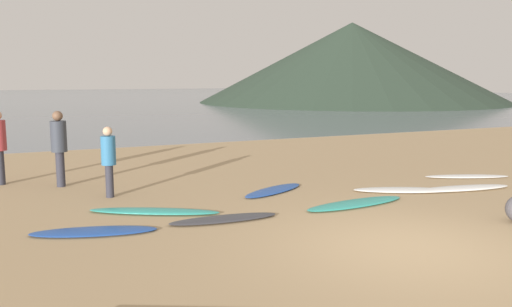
% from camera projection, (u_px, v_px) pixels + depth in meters
% --- Properties ---
extents(ground_plane, '(120.00, 120.00, 0.20)m').
position_uv_depth(ground_plane, '(203.00, 161.00, 16.99)').
color(ground_plane, tan).
rests_on(ground_plane, ground).
extents(ocean_water, '(140.00, 100.00, 0.01)m').
position_uv_depth(ocean_water, '(67.00, 98.00, 65.36)').
color(ocean_water, slate).
rests_on(ocean_water, ground).
extents(headland_hill, '(32.08, 32.08, 8.28)m').
position_uv_depth(headland_hill, '(351.00, 63.00, 54.99)').
color(headland_hill, '#28382B').
rests_on(headland_hill, ground).
extents(surfboard_0, '(2.17, 1.11, 0.07)m').
position_uv_depth(surfboard_0, '(94.00, 231.00, 8.72)').
color(surfboard_0, '#1E479E').
rests_on(surfboard_0, ground).
extents(surfboard_1, '(2.46, 1.63, 0.08)m').
position_uv_depth(surfboard_1, '(154.00, 211.00, 10.02)').
color(surfboard_1, teal).
rests_on(surfboard_1, ground).
extents(surfboard_2, '(2.06, 0.61, 0.08)m').
position_uv_depth(surfboard_2, '(224.00, 219.00, 9.48)').
color(surfboard_2, '#333338').
rests_on(surfboard_2, ground).
extents(surfboard_3, '(1.98, 1.38, 0.07)m').
position_uv_depth(surfboard_3, '(274.00, 190.00, 11.90)').
color(surfboard_3, '#1E479E').
rests_on(surfboard_3, ground).
extents(surfboard_4, '(2.46, 0.83, 0.08)m').
position_uv_depth(surfboard_4, '(356.00, 203.00, 10.65)').
color(surfboard_4, teal).
rests_on(surfboard_4, ground).
extents(surfboard_5, '(2.26, 1.46, 0.08)m').
position_uv_depth(surfboard_5, '(403.00, 190.00, 11.90)').
color(surfboard_5, white).
rests_on(surfboard_5, ground).
extents(surfboard_6, '(2.50, 0.90, 0.09)m').
position_uv_depth(surfboard_6, '(463.00, 188.00, 12.07)').
color(surfboard_6, white).
rests_on(surfboard_6, ground).
extents(surfboard_7, '(2.21, 1.25, 0.07)m').
position_uv_depth(surfboard_7, '(467.00, 176.00, 13.58)').
color(surfboard_7, white).
rests_on(surfboard_7, ground).
extents(person_0, '(0.31, 0.31, 1.54)m').
position_uv_depth(person_0, '(109.00, 156.00, 11.24)').
color(person_0, '#2D2D38').
rests_on(person_0, ground).
extents(person_1, '(0.37, 0.37, 1.81)m').
position_uv_depth(person_1, '(59.00, 142.00, 12.33)').
color(person_1, '#2D2D38').
rests_on(person_1, ground).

